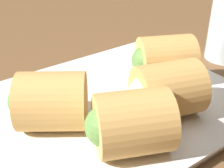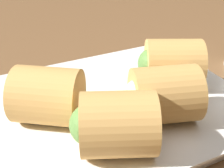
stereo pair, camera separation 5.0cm
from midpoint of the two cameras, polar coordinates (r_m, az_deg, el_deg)
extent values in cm
cube|color=brown|center=(35.28, -3.89, -9.86)|extent=(180.00, 140.00, 2.00)
cube|color=white|center=(36.99, -3.88, -4.59)|extent=(30.03, 23.91, 1.20)
cube|color=white|center=(36.56, -3.92, -3.63)|extent=(31.23, 24.87, 0.30)
cylinder|color=#DBA356|center=(33.04, 5.96, -1.26)|extent=(8.21, 7.75, 6.02)
sphere|color=beige|center=(32.23, 1.95, -1.98)|extent=(3.91, 3.91, 3.91)
cylinder|color=#DBA356|center=(32.15, -15.29, -3.26)|extent=(8.95, 8.77, 6.02)
sphere|color=#56843D|center=(32.85, -19.45, -3.23)|extent=(3.91, 3.91, 3.91)
cylinder|color=#DBA356|center=(28.18, -1.24, -7.33)|extent=(8.56, 8.20, 6.02)
sphere|color=#56843D|center=(27.93, -6.24, -7.93)|extent=(3.91, 3.91, 3.91)
cylinder|color=#DBA356|center=(39.67, 6.28, 4.41)|extent=(8.66, 8.33, 6.02)
sphere|color=#56843D|center=(39.10, 2.80, 4.16)|extent=(3.91, 3.91, 3.91)
camera|label=1|loc=(0.03, -94.07, -2.38)|focal=50.00mm
camera|label=2|loc=(0.03, 85.93, 2.38)|focal=50.00mm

